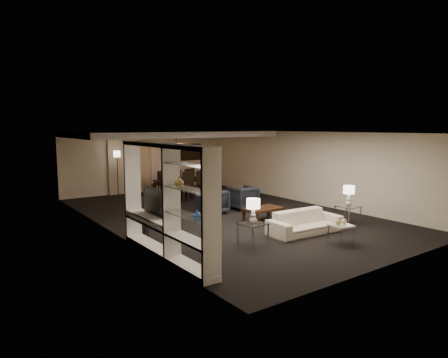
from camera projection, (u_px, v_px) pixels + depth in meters
The scene contains 35 objects.
floor at pixel (224, 215), 12.19m from camera, with size 11.00×11.00×0.00m, color black.
ceiling at pixel (224, 132), 11.86m from camera, with size 7.00×11.00×0.02m, color silver.
wall_back at pixel (147, 161), 16.46m from camera, with size 7.00×0.02×2.50m, color beige.
wall_front at pixel (392, 202), 7.59m from camera, with size 7.00×0.02×2.50m, color beige.
wall_left at pixel (111, 184), 10.01m from camera, with size 0.02×11.00×2.50m, color beige.
wall_right at pixel (305, 167), 14.04m from camera, with size 0.02×11.00×2.50m, color beige.
ceiling_soffit at pixel (169, 134), 14.69m from camera, with size 7.00×4.00×0.20m, color silver.
curtains at pixel (127, 164), 15.88m from camera, with size 1.50×0.12×2.40m, color beige.
door at pixel (162, 165), 16.86m from camera, with size 0.90×0.05×2.10m, color silver.
painting at pixel (191, 152), 17.60m from camera, with size 0.95×0.04×0.65m, color #142D38.
media_unit at pixel (166, 202), 8.03m from camera, with size 0.38×3.40×2.35m, color white, non-canonical shape.
pendant_light at pixel (176, 147), 14.93m from camera, with size 0.52×0.52×0.24m, color #D8591E.
sofa at pixel (305, 222), 10.02m from camera, with size 1.98×0.77×0.58m, color beige.
coffee_table at pixel (263, 215), 11.32m from camera, with size 1.09×0.63×0.39m, color black, non-canonical shape.
armchair_left at pixel (212, 202), 12.32m from camera, with size 0.79×0.81×0.74m, color black.
armchair_right at pixel (243, 198), 13.01m from camera, with size 0.79×0.81×0.74m, color black.
side_table_left at pixel (253, 234), 9.04m from camera, with size 0.54×0.54×0.51m, color silver, non-canonical shape.
side_table_right at pixel (348, 215), 11.00m from camera, with size 0.54×0.54×0.51m, color silver, non-canonical shape.
table_lamp_left at pixel (253, 211), 8.97m from camera, with size 0.31×0.31×0.56m, color beige, non-canonical shape.
table_lamp_right at pixel (349, 196), 10.93m from camera, with size 0.31×0.31×0.56m, color beige, non-canonical shape.
marble_table at pixel (341, 234), 9.14m from camera, with size 0.45×0.45×0.45m, color silver, non-canonical shape.
gold_gourd_a at pixel (338, 222), 9.04m from camera, with size 0.14×0.14×0.14m, color tan.
gold_gourd_b at pixel (344, 221), 9.16m from camera, with size 0.13×0.13×0.13m, color #D5C270.
television at pixel (150, 202), 8.69m from camera, with size 0.13×1.02×0.59m, color black.
vase_blue at pixel (197, 214), 7.07m from camera, with size 0.16×0.16×0.16m, color #2753AC.
vase_amber at pixel (179, 181), 7.51m from camera, with size 0.18×0.18×0.18m, color #A88938.
floor_speaker at pixel (145, 217), 9.66m from camera, with size 0.11×0.11×0.99m, color black.
dining_table at pixel (182, 188), 15.07m from camera, with size 1.96×1.09×0.69m, color black.
chair_nl at pixel (176, 188), 14.18m from camera, with size 0.47×0.47×1.02m, color black, non-canonical shape.
chair_nm at pixel (191, 186), 14.53m from camera, with size 0.47×0.47×1.02m, color black, non-canonical shape.
chair_nr at pixel (205, 185), 14.87m from camera, with size 0.47×0.47×1.02m, color black, non-canonical shape.
chair_fl at pixel (160, 183), 15.23m from camera, with size 0.47×0.47×1.02m, color black, non-canonical shape.
chair_fm at pixel (174, 182), 15.58m from camera, with size 0.47×0.47×1.02m, color black, non-canonical shape.
chair_fr at pixel (187, 181), 15.92m from camera, with size 0.47×0.47×1.02m, color black, non-canonical shape.
floor_lamp at pixel (118, 174), 15.19m from camera, with size 0.25×0.25×1.76m, color black, non-canonical shape.
Camera 1 is at (-6.95, -9.71, 2.69)m, focal length 32.00 mm.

